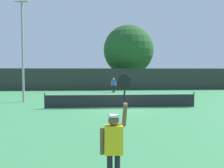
{
  "coord_description": "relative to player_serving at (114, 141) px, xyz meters",
  "views": [
    {
      "loc": [
        -1.74,
        -16.21,
        2.53
      ],
      "look_at": [
        -0.41,
        2.96,
        1.49
      ],
      "focal_mm": 38.04,
      "sensor_mm": 36.0,
      "label": 1
    }
  ],
  "objects": [
    {
      "name": "ground_plane",
      "position": [
        1.36,
        11.36,
        -1.08
      ],
      "size": [
        120.0,
        120.0,
        0.0
      ],
      "primitive_type": "plane",
      "color": "#387F4C"
    },
    {
      "name": "tennis_net",
      "position": [
        1.36,
        11.36,
        -0.57
      ],
      "size": [
        10.44,
        0.08,
        1.07
      ],
      "color": "#232328",
      "rests_on": "ground"
    },
    {
      "name": "perimeter_fence",
      "position": [
        1.36,
        26.85,
        0.37
      ],
      "size": [
        38.42,
        0.12,
        2.9
      ],
      "primitive_type": "cube",
      "color": "#2D332D",
      "rests_on": "ground"
    },
    {
      "name": "player_serving",
      "position": [
        0.0,
        0.0,
        0.0
      ],
      "size": [
        0.67,
        0.39,
        2.48
      ],
      "color": "yellow",
      "rests_on": "ground"
    },
    {
      "name": "player_receiving",
      "position": [
        1.74,
        22.94,
        -0.03
      ],
      "size": [
        0.57,
        0.25,
        1.71
      ],
      "rotation": [
        0.0,
        0.0,
        3.14
      ],
      "color": "blue",
      "rests_on": "ground"
    },
    {
      "name": "tennis_ball",
      "position": [
        4.32,
        15.08,
        -1.05
      ],
      "size": [
        0.07,
        0.07,
        0.07
      ],
      "primitive_type": "sphere",
      "color": "#CCE033",
      "rests_on": "ground"
    },
    {
      "name": "light_pole",
      "position": [
        -6.32,
        15.06,
        3.7
      ],
      "size": [
        1.18,
        0.28,
        8.42
      ],
      "color": "gray",
      "rests_on": "ground"
    },
    {
      "name": "large_tree",
      "position": [
        4.68,
        31.52,
        4.68
      ],
      "size": [
        7.67,
        7.67,
        9.6
      ],
      "color": "brown",
      "rests_on": "ground"
    },
    {
      "name": "parked_car_near",
      "position": [
        3.95,
        34.21,
        -0.31
      ],
      "size": [
        2.42,
        4.41,
        1.69
      ],
      "rotation": [
        0.0,
        0.0,
        0.13
      ],
      "color": "black",
      "rests_on": "ground"
    }
  ]
}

